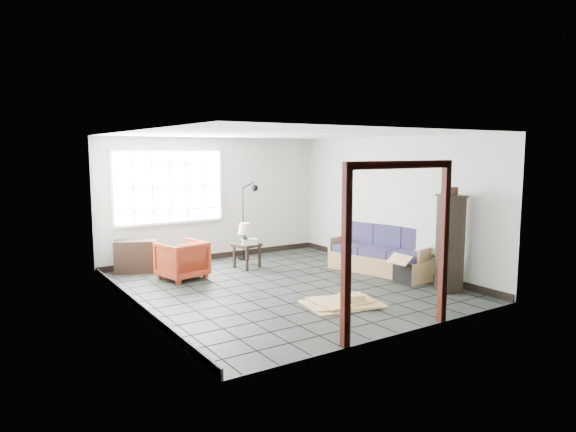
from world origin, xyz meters
TOP-DOWN VIEW (x-y plane):
  - ground at (0.00, 0.00)m, footprint 5.50×5.50m
  - room_shell at (0.00, 0.03)m, footprint 5.02×5.52m
  - window_panel at (-1.00, 2.70)m, footprint 2.32×0.08m
  - doorway_trim at (0.00, -2.70)m, footprint 1.80×0.08m
  - futon_sofa at (2.21, -0.12)m, footprint 1.26×2.11m
  - armchair at (-1.25, 1.47)m, footprint 0.88×0.85m
  - side_table at (0.17, 1.61)m, footprint 0.55×0.55m
  - table_lamp at (0.10, 1.54)m, footprint 0.37×0.37m
  - projector at (0.18, 1.53)m, footprint 0.35×0.31m
  - floor_lamp at (0.62, 2.33)m, footprint 0.45×0.37m
  - console_shelf at (-1.80, 2.40)m, footprint 0.86×0.59m
  - tall_shelf at (2.15, -1.74)m, footprint 0.46×0.52m
  - pot at (2.15, -1.76)m, footprint 0.22×0.22m
  - open_box at (2.13, -0.97)m, footprint 0.93×0.48m
  - cardboard_pile at (0.20, -1.39)m, footprint 1.26×1.05m

SIDE VIEW (x-z plane):
  - ground at x=0.00m, z-range 0.00..0.00m
  - cardboard_pile at x=0.20m, z-range -0.04..0.13m
  - open_box at x=2.13m, z-range -0.07..0.45m
  - console_shelf at x=-1.80m, z-range 0.00..0.62m
  - futon_sofa at x=2.21m, z-range -0.12..0.76m
  - armchair at x=-1.25m, z-range 0.00..0.77m
  - side_table at x=0.17m, z-range 0.16..0.64m
  - projector at x=0.18m, z-range 0.49..0.59m
  - table_lamp at x=0.10m, z-range 0.57..1.00m
  - tall_shelf at x=2.15m, z-range 0.01..1.63m
  - floor_lamp at x=0.62m, z-range 0.06..1.73m
  - doorway_trim at x=0.00m, z-range 0.28..2.48m
  - window_panel at x=-1.00m, z-range 0.84..2.36m
  - pot at x=2.15m, z-range 1.61..1.74m
  - room_shell at x=0.00m, z-range 0.37..2.98m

